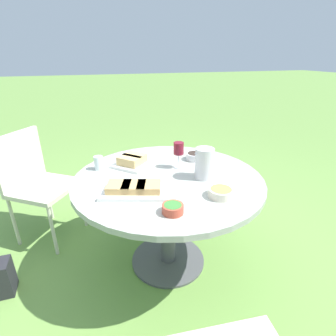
{
  "coord_description": "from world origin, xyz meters",
  "views": [
    {
      "loc": [
        0.47,
        1.46,
        1.43
      ],
      "look_at": [
        0.0,
        0.0,
        0.76
      ],
      "focal_mm": 28.0,
      "sensor_mm": 36.0,
      "label": 1
    }
  ],
  "objects": [
    {
      "name": "dining_table",
      "position": [
        0.0,
        0.0,
        0.59
      ],
      "size": [
        1.22,
        1.22,
        0.7
      ],
      "color": "#4C4C51",
      "rests_on": "ground_plane"
    },
    {
      "name": "cup_water_near",
      "position": [
        0.42,
        -0.26,
        0.75
      ],
      "size": [
        0.06,
        0.06,
        0.09
      ],
      "color": "silver",
      "rests_on": "dining_table"
    },
    {
      "name": "bowl_olives",
      "position": [
        -0.28,
        -0.22,
        0.73
      ],
      "size": [
        0.13,
        0.13,
        0.05
      ],
      "color": "silver",
      "rests_on": "dining_table"
    },
    {
      "name": "bowl_fries",
      "position": [
        -0.2,
        0.34,
        0.73
      ],
      "size": [
        0.14,
        0.14,
        0.05
      ],
      "color": "beige",
      "rests_on": "dining_table"
    },
    {
      "name": "platter_bread_main",
      "position": [
        0.25,
        0.15,
        0.73
      ],
      "size": [
        0.42,
        0.3,
        0.06
      ],
      "color": "white",
      "rests_on": "dining_table"
    },
    {
      "name": "wine_glass",
      "position": [
        -0.11,
        -0.12,
        0.83
      ],
      "size": [
        0.07,
        0.07,
        0.18
      ],
      "color": "silver",
      "rests_on": "dining_table"
    },
    {
      "name": "water_pitcher",
      "position": [
        -0.21,
        0.09,
        0.8
      ],
      "size": [
        0.13,
        0.12,
        0.2
      ],
      "color": "silver",
      "rests_on": "dining_table"
    },
    {
      "name": "bowl_salad",
      "position": [
        0.11,
        0.41,
        0.73
      ],
      "size": [
        0.11,
        0.11,
        0.05
      ],
      "color": "#B74733",
      "rests_on": "dining_table"
    },
    {
      "name": "platter_charcuterie",
      "position": [
        0.18,
        -0.26,
        0.73
      ],
      "size": [
        0.37,
        0.37,
        0.08
      ],
      "color": "white",
      "rests_on": "dining_table"
    },
    {
      "name": "ground_plane",
      "position": [
        0.0,
        0.0,
        0.0
      ],
      "size": [
        40.0,
        40.0,
        0.0
      ],
      "primitive_type": "plane",
      "color": "#668E42"
    },
    {
      "name": "chair_near_left",
      "position": [
        0.9,
        -0.64,
        0.52
      ],
      "size": [
        0.6,
        0.6,
        0.89
      ],
      "color": "beige",
      "rests_on": "ground_plane"
    }
  ]
}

